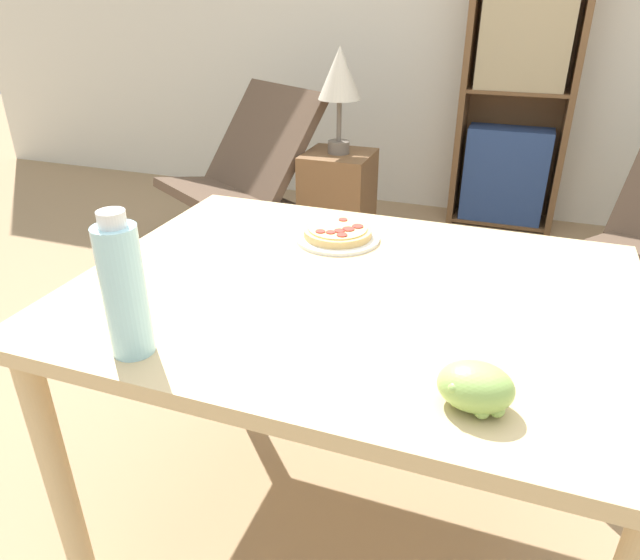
# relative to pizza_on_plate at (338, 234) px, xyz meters

# --- Properties ---
(ground_plane) EXTENTS (14.00, 14.00, 0.00)m
(ground_plane) POSITION_rel_pizza_on_plate_xyz_m (0.19, -0.14, -0.76)
(ground_plane) COLOR #9E7F5B
(dining_table) EXTENTS (1.24, 0.93, 0.74)m
(dining_table) POSITION_rel_pizza_on_plate_xyz_m (0.12, -0.25, -0.11)
(dining_table) COLOR #D1B27F
(dining_table) RESTS_ON ground_plane
(pizza_on_plate) EXTENTS (0.22, 0.22, 0.04)m
(pizza_on_plate) POSITION_rel_pizza_on_plate_xyz_m (0.00, 0.00, 0.00)
(pizza_on_plate) COLOR white
(pizza_on_plate) RESTS_ON dining_table
(grape_bunch) EXTENTS (0.12, 0.09, 0.08)m
(grape_bunch) POSITION_rel_pizza_on_plate_xyz_m (0.42, -0.58, 0.02)
(grape_bunch) COLOR #93BC5B
(grape_bunch) RESTS_ON dining_table
(drink_bottle) EXTENTS (0.08, 0.08, 0.27)m
(drink_bottle) POSITION_rel_pizza_on_plate_xyz_m (-0.19, -0.63, 0.11)
(drink_bottle) COLOR #A3DBEA
(drink_bottle) RESTS_ON dining_table
(lounge_chair_near) EXTENTS (0.93, 1.00, 0.88)m
(lounge_chair_near) POSITION_rel_pizza_on_plate_xyz_m (-1.00, 1.34, -0.47)
(lounge_chair_near) COLOR black
(lounge_chair_near) RESTS_ON ground_plane
(bookshelf) EXTENTS (0.63, 0.29, 1.63)m
(bookshelf) POSITION_rel_pizza_on_plate_xyz_m (0.34, 2.31, -0.01)
(bookshelf) COLOR brown
(bookshelf) RESTS_ON ground_plane
(side_table) EXTENTS (0.34, 0.34, 0.60)m
(side_table) POSITION_rel_pizza_on_plate_xyz_m (-0.45, 1.40, -0.46)
(side_table) COLOR brown
(side_table) RESTS_ON ground_plane
(table_lamp) EXTENTS (0.21, 0.21, 0.51)m
(table_lamp) POSITION_rel_pizza_on_plate_xyz_m (-0.45, 1.40, 0.20)
(table_lamp) COLOR #665B51
(table_lamp) RESTS_ON side_table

